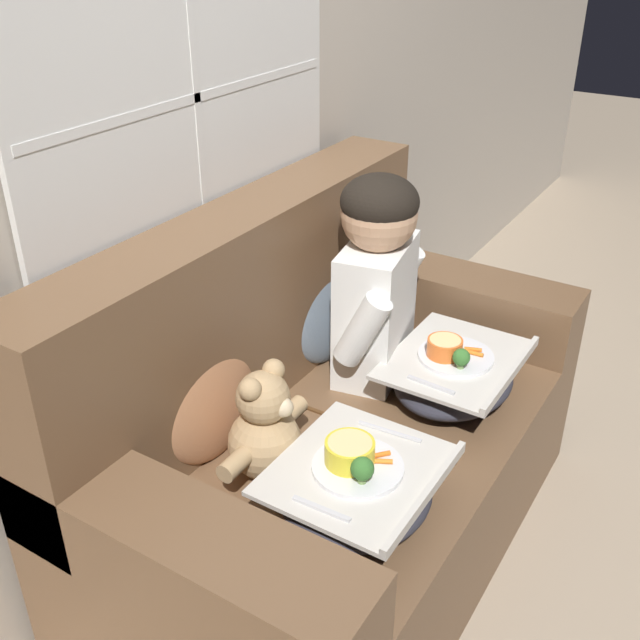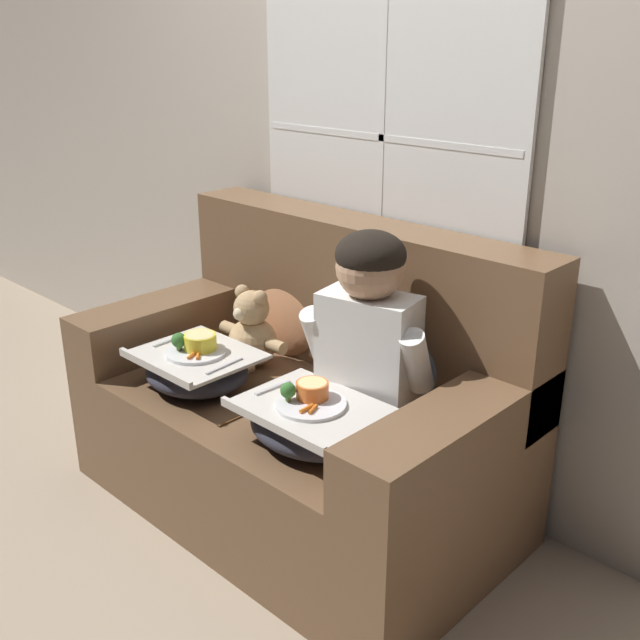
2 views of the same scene
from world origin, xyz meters
The scene contains 9 objects.
ground_plane centered at (0.00, 0.00, 0.00)m, with size 14.00×14.00×0.00m, color tan.
wall_back_with_window centered at (0.00, 0.51, 1.30)m, with size 8.00×0.08×2.60m.
couch centered at (0.00, 0.07, 0.37)m, with size 1.60×0.90×1.05m.
throw_pillow_behind_child centered at (0.29, 0.26, 0.66)m, with size 0.38×0.19×0.40m.
throw_pillow_behind_teddy centered at (-0.29, 0.26, 0.66)m, with size 0.38×0.18×0.40m.
child_figure centered at (0.29, 0.07, 0.82)m, with size 0.47×0.26×0.64m.
teddy_bear centered at (-0.29, 0.07, 0.61)m, with size 0.34×0.23×0.32m.
lap_tray_child centered at (0.29, -0.20, 0.55)m, with size 0.44×0.35×0.20m.
lap_tray_teddy centered at (-0.29, -0.20, 0.55)m, with size 0.42×0.37×0.21m.
Camera 2 is at (1.74, -1.67, 1.69)m, focal length 42.00 mm.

